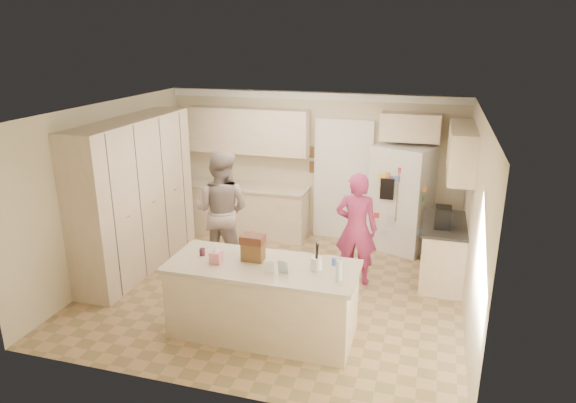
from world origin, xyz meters
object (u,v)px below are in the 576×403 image
(refrigerator, at_px, (402,198))
(utensil_crock, at_px, (317,264))
(tissue_box, at_px, (216,257))
(teen_girl, at_px, (356,229))
(dollhouse_body, at_px, (253,251))
(teen_boy, at_px, (222,210))
(coffee_maker, at_px, (443,217))
(island_base, at_px, (263,301))

(refrigerator, height_order, utensil_crock, refrigerator)
(tissue_box, height_order, teen_girl, teen_girl)
(dollhouse_body, distance_m, teen_boy, 1.89)
(refrigerator, xyz_separation_m, coffee_maker, (0.66, -1.28, 0.17))
(utensil_crock, relative_size, tissue_box, 1.07)
(dollhouse_body, bearing_deg, teen_girl, 57.65)
(tissue_box, bearing_deg, teen_girl, 51.85)
(dollhouse_body, bearing_deg, coffee_maker, 39.29)
(island_base, distance_m, utensil_crock, 0.86)
(teen_girl, bearing_deg, tissue_box, 51.45)
(coffee_maker, xyz_separation_m, tissue_box, (-2.60, -2.00, -0.07))
(tissue_box, bearing_deg, teen_boy, 111.19)
(refrigerator, bearing_deg, tissue_box, -99.28)
(refrigerator, height_order, dollhouse_body, refrigerator)
(tissue_box, distance_m, dollhouse_body, 0.45)
(dollhouse_body, bearing_deg, teen_boy, 124.83)
(refrigerator, height_order, island_base, refrigerator)
(coffee_maker, relative_size, dollhouse_body, 1.15)
(teen_girl, bearing_deg, teen_boy, 0.91)
(utensil_crock, bearing_deg, teen_boy, 139.58)
(teen_boy, distance_m, teen_girl, 2.09)
(island_base, height_order, utensil_crock, utensil_crock)
(teen_boy, xyz_separation_m, teen_girl, (2.09, 0.05, -0.10))
(tissue_box, relative_size, teen_boy, 0.07)
(utensil_crock, distance_m, teen_boy, 2.47)
(island_base, distance_m, teen_boy, 2.12)
(island_base, distance_m, dollhouse_body, 0.62)
(coffee_maker, height_order, dollhouse_body, coffee_maker)
(coffee_maker, distance_m, teen_girl, 1.23)
(refrigerator, height_order, tissue_box, refrigerator)
(coffee_maker, xyz_separation_m, island_base, (-2.05, -1.90, -0.63))
(utensil_crock, xyz_separation_m, teen_boy, (-1.88, 1.60, -0.06))
(island_base, bearing_deg, coffee_maker, 42.83)
(coffee_maker, height_order, teen_girl, teen_girl)
(refrigerator, bearing_deg, island_base, -92.30)
(refrigerator, relative_size, teen_boy, 0.96)
(refrigerator, xyz_separation_m, utensil_crock, (-0.74, -3.13, 0.10))
(refrigerator, distance_m, dollhouse_body, 3.45)
(coffee_maker, height_order, teen_boy, teen_boy)
(refrigerator, bearing_deg, coffee_maker, -41.43)
(refrigerator, relative_size, teen_girl, 1.07)
(refrigerator, xyz_separation_m, teen_boy, (-2.62, -1.53, 0.04))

